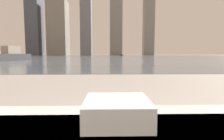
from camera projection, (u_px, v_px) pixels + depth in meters
name	position (u px, v px, depth m)	size (l,w,h in m)	color
towel_stack	(117.00, 111.00, 0.60)	(0.22, 0.21, 0.08)	white
harbor_water	(108.00, 56.00, 61.53)	(180.00, 110.00, 0.01)	slate
harbor_boat_0	(2.00, 55.00, 47.35)	(2.84, 4.31, 1.53)	#4C4C51
harbor_boat_1	(11.00, 55.00, 20.45)	(3.02, 4.83, 1.71)	#4C4C51
harbor_boat_2	(122.00, 55.00, 81.33)	(2.00, 3.34, 1.18)	#2D2D33
skyline_tower_0	(34.00, 4.00, 113.17)	(8.25, 10.30, 66.62)	#4C515B
skyline_tower_1	(58.00, 28.00, 114.94)	(11.81, 13.59, 35.36)	gray
skyline_tower_2	(86.00, 18.00, 114.71)	(7.10, 7.10, 49.11)	slate
skyline_tower_4	(149.00, 24.00, 115.98)	(6.68, 6.96, 40.94)	gray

